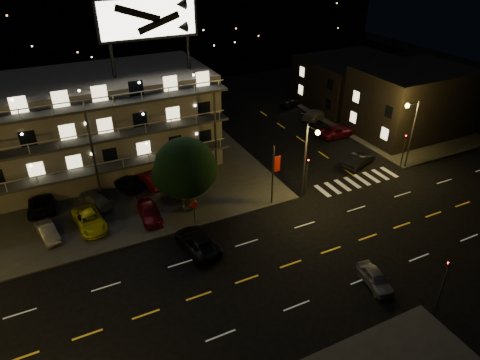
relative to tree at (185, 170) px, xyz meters
name	(u,v)px	position (x,y,z in m)	size (l,w,h in m)	color
ground	(269,272)	(2.88, -10.88, -4.57)	(140.00, 140.00, 0.00)	black
curb_nw	(56,192)	(-11.12, 9.12, -4.50)	(44.00, 24.00, 0.15)	#323230
curb_ne	(384,121)	(32.88, 9.12, -4.50)	(16.00, 24.00, 0.15)	#323230
motel	(81,125)	(-7.06, 13.01, 0.77)	(28.00, 13.80, 18.10)	gray
side_bldg_front	(410,101)	(32.87, 5.12, -0.33)	(14.06, 10.00, 8.50)	black
side_bldg_back	(351,82)	(32.87, 17.12, -1.08)	(14.06, 12.00, 7.00)	black
hill_backdrop	(61,5)	(-3.06, 57.91, 6.98)	(120.00, 25.00, 24.00)	black
streetlight_nc	(308,154)	(11.38, -2.94, 0.38)	(0.44, 1.92, 8.00)	#2D2D30
streetlight_ne	(411,128)	(25.02, -2.58, 0.38)	(1.92, 0.44, 8.00)	#2D2D30
signal_nw	(307,172)	(11.88, -2.38, -2.01)	(0.20, 0.27, 4.60)	#2D2D30
signal_sw	(445,280)	(11.88, -19.37, -2.01)	(0.20, 0.27, 4.60)	#2D2D30
signal_ne	(404,147)	(24.88, -2.38, -2.01)	(0.27, 0.20, 4.60)	#2D2D30
banner_north	(274,174)	(7.97, -2.48, -1.15)	(0.83, 0.16, 6.40)	#2D2D30
stop_sign	(194,209)	(-0.12, -2.31, -2.86)	(0.91, 0.11, 2.61)	#2D2D30
tree	(185,170)	(0.00, 0.00, 0.00)	(5.92, 5.70, 7.45)	black
lot_car_1	(48,232)	(-12.45, 1.28, -3.82)	(1.29, 3.70, 1.22)	gray
lot_car_2	(90,220)	(-8.86, 1.31, -3.74)	(2.27, 4.93, 1.37)	yellow
lot_car_3	(150,212)	(-3.64, 0.26, -3.78)	(1.80, 4.42, 1.28)	maroon
lot_car_4	(188,196)	(0.51, 1.34, -3.80)	(1.47, 3.66, 1.25)	gray
lot_car_6	(41,202)	(-12.60, 6.52, -3.70)	(2.40, 5.19, 1.44)	black
lot_car_7	(95,200)	(-7.84, 4.72, -3.79)	(1.79, 4.39, 1.27)	gray
lot_car_8	(126,182)	(-4.38, 6.56, -3.70)	(1.71, 4.25, 1.45)	black
lot_car_9	(149,179)	(-2.06, 6.18, -3.66)	(1.63, 4.67, 1.54)	maroon
side_car_0	(359,160)	(20.77, 0.04, -3.81)	(1.61, 4.61, 1.52)	black
side_car_1	(337,132)	(23.58, 7.86, -3.90)	(2.25, 4.87, 1.35)	maroon
side_car_2	(316,114)	(24.63, 14.15, -3.87)	(1.97, 4.85, 1.41)	gray
side_car_3	(290,103)	(23.93, 19.83, -3.93)	(1.52, 3.78, 1.29)	black
road_car_east	(375,278)	(9.38, -15.65, -3.95)	(1.47, 3.66, 1.25)	gray
road_car_west	(197,242)	(-1.21, -5.71, -3.85)	(2.40, 5.21, 1.45)	black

